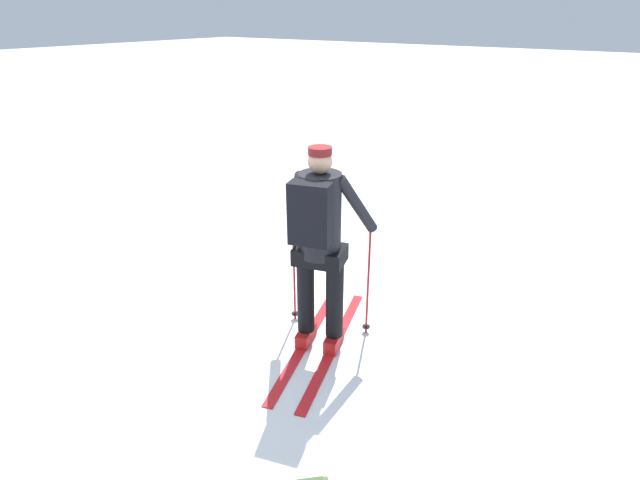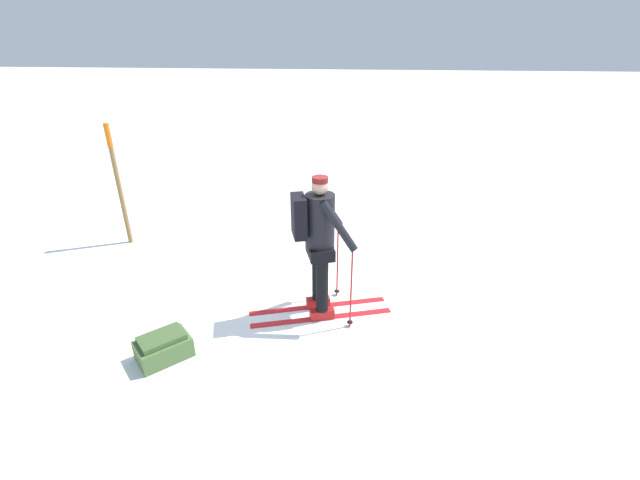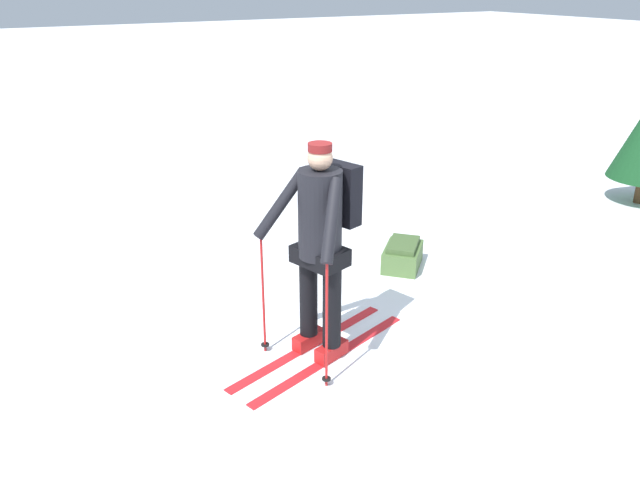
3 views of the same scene
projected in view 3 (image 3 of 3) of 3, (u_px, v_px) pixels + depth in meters
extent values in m
plane|color=white|center=(380.00, 361.00, 5.11)|extent=(80.00, 80.00, 0.00)
cube|color=red|center=(331.00, 358.00, 5.14)|extent=(0.60, 1.72, 0.01)
cube|color=red|center=(332.00, 351.00, 5.12)|extent=(0.19, 0.32, 0.12)
cylinder|color=black|center=(332.00, 304.00, 4.95)|extent=(0.15, 0.15, 0.76)
cube|color=red|center=(309.00, 346.00, 5.31)|extent=(0.60, 1.72, 0.01)
cube|color=red|center=(309.00, 339.00, 5.28)|extent=(0.19, 0.32, 0.12)
cylinder|color=black|center=(308.00, 293.00, 5.11)|extent=(0.15, 0.15, 0.76)
cube|color=black|center=(320.00, 255.00, 4.88)|extent=(0.48, 0.39, 0.14)
cylinder|color=black|center=(320.00, 214.00, 4.74)|extent=(0.34, 0.34, 0.69)
sphere|color=tan|center=(320.00, 158.00, 4.57)|extent=(0.19, 0.19, 0.19)
cylinder|color=maroon|center=(320.00, 147.00, 4.54)|extent=(0.18, 0.18, 0.06)
cube|color=black|center=(341.00, 194.00, 4.87)|extent=(0.34, 0.23, 0.48)
cylinder|color=red|center=(327.00, 325.00, 4.60)|extent=(0.02, 0.02, 1.07)
cylinder|color=black|center=(326.00, 379.00, 4.78)|extent=(0.07, 0.07, 0.01)
cylinder|color=black|center=(331.00, 221.00, 4.45)|extent=(0.40, 0.36, 0.56)
cylinder|color=red|center=(263.00, 294.00, 5.04)|extent=(0.02, 0.02, 1.07)
cylinder|color=black|center=(265.00, 345.00, 5.22)|extent=(0.07, 0.07, 0.01)
cylinder|color=black|center=(281.00, 204.00, 4.78)|extent=(0.21, 0.46, 0.56)
cube|color=#4C6B38|center=(402.00, 257.00, 6.72)|extent=(0.65, 0.65, 0.23)
cube|color=#415B2F|center=(403.00, 245.00, 6.66)|extent=(0.53, 0.54, 0.06)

